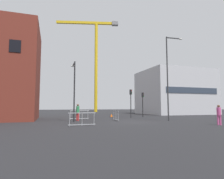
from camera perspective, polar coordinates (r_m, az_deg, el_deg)
The scene contains 13 objects.
ground at distance 19.60m, azimuth 5.88°, elevation -9.66°, with size 160.00×160.00×0.00m, color black.
office_block at distance 42.50m, azimuth 18.09°, elevation -0.88°, with size 13.44×10.95×8.98m.
construction_crane at distance 57.34m, azimuth -5.15°, elevation 11.07°, with size 17.82×5.34×26.81m.
streetlamp_tall at distance 22.40m, azimuth 16.62°, elevation 5.13°, with size 2.08×0.33×9.46m.
streetlamp_short at distance 20.26m, azimuth -11.23°, elevation 1.28°, with size 0.44×2.01×6.22m.
traffic_light_crosswalk at distance 26.83m, azimuth 5.63°, elevation -2.75°, with size 0.27×0.38×3.94m.
traffic_light_median at distance 29.23m, azimuth 9.13°, elevation -3.23°, with size 0.39×0.31×3.66m.
pedestrian_walking at distance 18.85m, azimuth 29.23°, elevation -6.19°, with size 0.34×0.34×1.71m.
pedestrian_waiting at distance 21.65m, azimuth -10.16°, elevation -6.30°, with size 0.34×0.34×1.84m.
safety_barrier_mid_span at distance 21.60m, azimuth 1.18°, elevation -7.76°, with size 0.22×2.16×1.08m.
safety_barrier_front at distance 16.03m, azimuth -8.90°, elevation -8.64°, with size 2.27×0.25×1.08m.
safety_barrier_right_run at distance 24.06m, azimuth -9.68°, elevation -7.41°, with size 2.34×0.10×1.08m.
traffic_cone_striped at distance 28.77m, azimuth -0.18°, elevation -7.77°, with size 0.47×0.47×0.48m.
Camera 1 is at (-7.82, -17.90, 1.58)m, focal length 30.69 mm.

